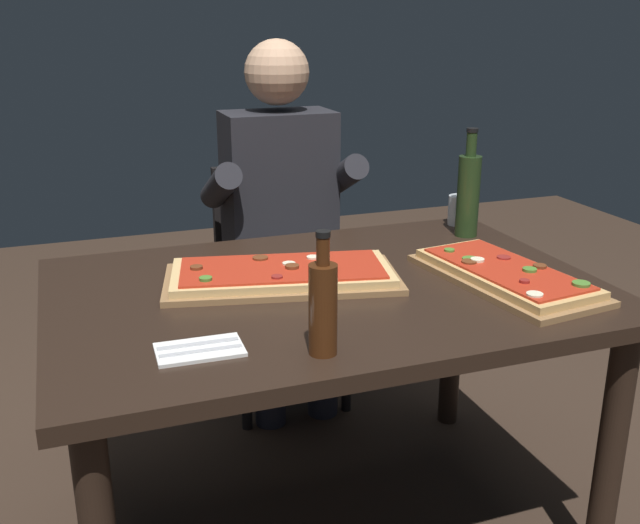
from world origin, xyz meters
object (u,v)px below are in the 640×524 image
dining_table (326,320)px  tumbler_near_camera (459,212)px  oil_bottle_amber (468,193)px  seated_diner (283,213)px  pizza_rectangular_front (282,275)px  pizza_rectangular_left (505,275)px  diner_chair (275,271)px  wine_bottle_dark (323,305)px

dining_table → tumbler_near_camera: tumbler_near_camera is taller
oil_bottle_amber → seated_diner: 0.66m
seated_diner → tumbler_near_camera: bearing=-33.1°
dining_table → pizza_rectangular_front: 0.17m
pizza_rectangular_left → seated_diner: seated_diner is taller
pizza_rectangular_left → seated_diner: bearing=111.5°
pizza_rectangular_left → diner_chair: (-0.34, 0.98, -0.27)m
dining_table → diner_chair: diner_chair is taller
wine_bottle_dark → tumbler_near_camera: wine_bottle_dark is taller
pizza_rectangular_left → diner_chair: size_ratio=0.64×
pizza_rectangular_front → tumbler_near_camera: bearing=24.9°
tumbler_near_camera → seated_diner: seated_diner is taller
pizza_rectangular_left → seated_diner: size_ratio=0.42×
pizza_rectangular_left → wine_bottle_dark: (-0.59, -0.24, 0.09)m
pizza_rectangular_left → seated_diner: (-0.34, 0.86, -0.02)m
seated_diner → pizza_rectangular_left: bearing=-68.5°
pizza_rectangular_left → wine_bottle_dark: wine_bottle_dark is taller
pizza_rectangular_front → tumbler_near_camera: size_ratio=6.66×
dining_table → seated_diner: 0.75m
wine_bottle_dark → diner_chair: 1.30m
pizza_rectangular_front → oil_bottle_amber: oil_bottle_amber is taller
pizza_rectangular_front → seated_diner: (0.21, 0.67, -0.02)m
diner_chair → seated_diner: 0.28m
pizza_rectangular_front → dining_table: bearing=-34.6°
pizza_rectangular_left → tumbler_near_camera: size_ratio=5.71×
pizza_rectangular_left → diner_chair: bearing=109.1°
dining_table → diner_chair: 0.88m
wine_bottle_dark → tumbler_near_camera: 1.08m
pizza_rectangular_front → seated_diner: size_ratio=0.49×
oil_bottle_amber → tumbler_near_camera: size_ratio=3.45×
pizza_rectangular_front → wine_bottle_dark: bearing=-95.8°
pizza_rectangular_front → seated_diner: bearing=72.8°
wine_bottle_dark → oil_bottle_amber: 0.97m
seated_diner → pizza_rectangular_front: bearing=-107.2°
wine_bottle_dark → dining_table: bearing=68.6°
oil_bottle_amber → tumbler_near_camera: bearing=69.7°
pizza_rectangular_front → oil_bottle_amber: bearing=17.6°
diner_chair → seated_diner: seated_diner is taller
dining_table → pizza_rectangular_left: bearing=-16.1°
dining_table → wine_bottle_dark: 0.44m
wine_bottle_dark → pizza_rectangular_front: bearing=84.2°
tumbler_near_camera → seated_diner: (-0.51, 0.33, -0.04)m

